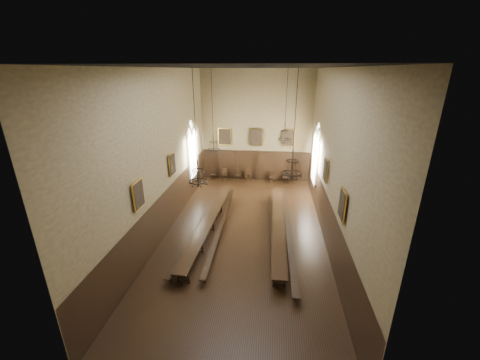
% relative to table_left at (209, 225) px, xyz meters
% --- Properties ---
extents(floor, '(9.00, 18.00, 0.02)m').
position_rel_table_left_xyz_m(floor, '(2.07, -0.00, -0.40)').
color(floor, black).
rests_on(floor, ground).
extents(ceiling, '(9.00, 18.00, 0.02)m').
position_rel_table_left_xyz_m(ceiling, '(2.07, -0.00, 8.62)').
color(ceiling, black).
rests_on(ceiling, ground).
extents(wall_back, '(9.00, 0.02, 9.00)m').
position_rel_table_left_xyz_m(wall_back, '(2.07, 9.01, 4.11)').
color(wall_back, '#857651').
rests_on(wall_back, ground).
extents(wall_front, '(9.00, 0.02, 9.00)m').
position_rel_table_left_xyz_m(wall_front, '(2.07, -9.01, 4.11)').
color(wall_front, '#857651').
rests_on(wall_front, ground).
extents(wall_left, '(0.02, 18.00, 9.00)m').
position_rel_table_left_xyz_m(wall_left, '(-2.44, -0.00, 4.11)').
color(wall_left, '#857651').
rests_on(wall_left, ground).
extents(wall_right, '(0.02, 18.00, 9.00)m').
position_rel_table_left_xyz_m(wall_right, '(6.58, -0.00, 4.11)').
color(wall_right, '#857651').
rests_on(wall_right, ground).
extents(wainscot_panelling, '(9.00, 18.00, 2.50)m').
position_rel_table_left_xyz_m(wainscot_panelling, '(2.07, -0.00, 0.86)').
color(wainscot_panelling, black).
rests_on(wainscot_panelling, floor).
extents(table_left, '(1.13, 10.12, 0.79)m').
position_rel_table_left_xyz_m(table_left, '(0.00, 0.00, 0.00)').
color(table_left, black).
rests_on(table_left, floor).
extents(table_right, '(0.76, 9.84, 0.77)m').
position_rel_table_left_xyz_m(table_right, '(3.99, 0.08, -0.01)').
color(table_right, black).
rests_on(table_right, floor).
extents(bench_left_outer, '(0.82, 10.51, 0.47)m').
position_rel_table_left_xyz_m(bench_left_outer, '(-0.53, 0.24, -0.09)').
color(bench_left_outer, black).
rests_on(bench_left_outer, floor).
extents(bench_left_inner, '(0.49, 10.22, 0.46)m').
position_rel_table_left_xyz_m(bench_left_inner, '(0.65, 0.26, -0.10)').
color(bench_left_inner, black).
rests_on(bench_left_inner, floor).
extents(bench_right_inner, '(0.78, 9.17, 0.41)m').
position_rel_table_left_xyz_m(bench_right_inner, '(3.60, 0.10, -0.13)').
color(bench_right_inner, black).
rests_on(bench_right_inner, floor).
extents(bench_right_outer, '(0.58, 10.78, 0.49)m').
position_rel_table_left_xyz_m(bench_right_outer, '(4.57, -0.10, -0.09)').
color(bench_right_outer, black).
rests_on(bench_right_outer, floor).
extents(chair_0, '(0.43, 0.43, 0.89)m').
position_rel_table_left_xyz_m(chair_0, '(-1.55, 8.60, -0.13)').
color(chair_0, black).
rests_on(chair_0, floor).
extents(chair_1, '(0.50, 0.50, 0.99)m').
position_rel_table_left_xyz_m(chair_1, '(-0.50, 8.48, -0.10)').
color(chair_1, black).
rests_on(chair_1, floor).
extents(chair_2, '(0.42, 0.42, 0.96)m').
position_rel_table_left_xyz_m(chair_2, '(0.62, 8.58, -0.11)').
color(chair_2, black).
rests_on(chair_2, floor).
extents(chair_3, '(0.44, 0.44, 0.94)m').
position_rel_table_left_xyz_m(chair_3, '(1.49, 8.52, -0.11)').
color(chair_3, black).
rests_on(chair_3, floor).
extents(chair_5, '(0.42, 0.42, 0.86)m').
position_rel_table_left_xyz_m(chair_5, '(3.48, 8.54, -0.13)').
color(chair_5, black).
rests_on(chair_5, floor).
extents(chair_6, '(0.50, 0.50, 1.02)m').
position_rel_table_left_xyz_m(chair_6, '(4.66, 8.49, -0.09)').
color(chair_6, black).
rests_on(chair_6, floor).
extents(chandelier_back_left, '(0.79, 0.79, 4.98)m').
position_rel_table_left_xyz_m(chandelier_back_left, '(-0.21, 2.86, 4.13)').
color(chandelier_back_left, black).
rests_on(chandelier_back_left, ceiling).
extents(chandelier_back_right, '(0.81, 0.81, 4.23)m').
position_rel_table_left_xyz_m(chandelier_back_right, '(4.17, 2.96, 4.81)').
color(chandelier_back_right, black).
rests_on(chandelier_back_right, ceiling).
extents(chandelier_front_left, '(0.81, 0.81, 4.98)m').
position_rel_table_left_xyz_m(chandelier_front_left, '(0.22, -2.73, 4.12)').
color(chandelier_front_left, black).
rests_on(chandelier_front_left, ceiling).
extents(chandelier_front_right, '(0.86, 0.86, 4.52)m').
position_rel_table_left_xyz_m(chandelier_front_right, '(4.38, -2.47, 4.53)').
color(chandelier_front_right, black).
rests_on(chandelier_front_right, ceiling).
extents(portrait_back_0, '(1.10, 0.12, 1.40)m').
position_rel_table_left_xyz_m(portrait_back_0, '(-0.53, 8.88, 3.31)').
color(portrait_back_0, gold).
rests_on(portrait_back_0, wall_back).
extents(portrait_back_1, '(1.10, 0.12, 1.40)m').
position_rel_table_left_xyz_m(portrait_back_1, '(2.07, 8.88, 3.31)').
color(portrait_back_1, gold).
rests_on(portrait_back_1, wall_back).
extents(portrait_back_2, '(1.10, 0.12, 1.40)m').
position_rel_table_left_xyz_m(portrait_back_2, '(4.67, 8.88, 3.31)').
color(portrait_back_2, gold).
rests_on(portrait_back_2, wall_back).
extents(portrait_left_0, '(0.12, 1.00, 1.30)m').
position_rel_table_left_xyz_m(portrait_left_0, '(-2.31, 1.00, 3.31)').
color(portrait_left_0, gold).
rests_on(portrait_left_0, wall_left).
extents(portrait_left_1, '(0.12, 1.00, 1.30)m').
position_rel_table_left_xyz_m(portrait_left_1, '(-2.31, -3.50, 3.31)').
color(portrait_left_1, gold).
rests_on(portrait_left_1, wall_left).
extents(portrait_right_0, '(0.12, 1.00, 1.30)m').
position_rel_table_left_xyz_m(portrait_right_0, '(6.45, 1.00, 3.31)').
color(portrait_right_0, gold).
rests_on(portrait_right_0, wall_right).
extents(portrait_right_1, '(0.12, 1.00, 1.30)m').
position_rel_table_left_xyz_m(portrait_right_1, '(6.45, -3.50, 3.31)').
color(portrait_right_1, gold).
rests_on(portrait_right_1, wall_right).
extents(window_right, '(0.20, 2.20, 4.60)m').
position_rel_table_left_xyz_m(window_right, '(6.50, 5.50, 3.01)').
color(window_right, white).
rests_on(window_right, wall_right).
extents(window_left, '(0.20, 2.20, 4.60)m').
position_rel_table_left_xyz_m(window_left, '(-2.36, 5.50, 3.01)').
color(window_left, white).
rests_on(window_left, wall_left).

